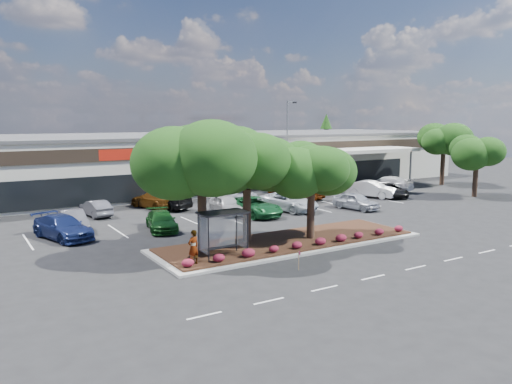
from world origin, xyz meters
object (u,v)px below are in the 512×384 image
light_pole (288,151)px  car_1 (73,221)px  survey_stake (299,258)px  car_0 (63,227)px

light_pole → car_1: 27.00m
survey_stake → car_1: bearing=117.1°
light_pole → survey_stake: 30.50m
survey_stake → car_0: 17.00m
survey_stake → car_1: car_1 is taller
light_pole → car_0: 28.73m
car_1 → survey_stake: bearing=-62.3°
light_pole → car_1: size_ratio=2.21×
car_0 → car_1: size_ratio=1.19×
survey_stake → light_pole: bearing=56.0°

